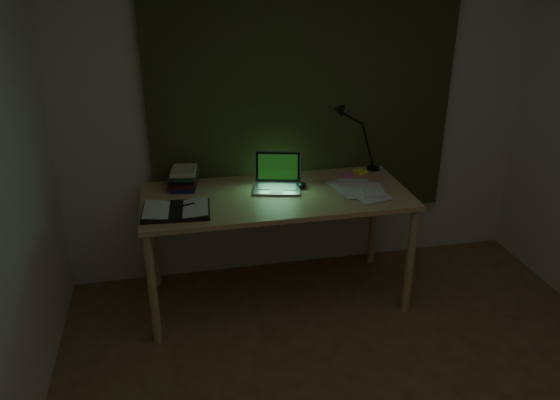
% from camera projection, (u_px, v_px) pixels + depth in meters
% --- Properties ---
extents(wall_back, '(3.50, 0.00, 2.50)m').
position_uv_depth(wall_back, '(303.00, 110.00, 3.93)').
color(wall_back, silver).
rests_on(wall_back, ground).
extents(curtain, '(2.20, 0.06, 2.00)m').
position_uv_depth(curtain, '(305.00, 83.00, 3.81)').
color(curtain, '#2C3118').
rests_on(curtain, wall_back).
extents(desk, '(1.78, 0.78, 0.81)m').
position_uv_depth(desk, '(276.00, 248.00, 3.80)').
color(desk, tan).
rests_on(desk, floor).
extents(laptop, '(0.39, 0.42, 0.23)m').
position_uv_depth(laptop, '(277.00, 174.00, 3.65)').
color(laptop, '#B1B0B5').
rests_on(laptop, desk).
extents(open_textbook, '(0.43, 0.32, 0.04)m').
position_uv_depth(open_textbook, '(176.00, 210.00, 3.36)').
color(open_textbook, silver).
rests_on(open_textbook, desk).
extents(book_stack, '(0.22, 0.25, 0.14)m').
position_uv_depth(book_stack, '(183.00, 178.00, 3.71)').
color(book_stack, silver).
rests_on(book_stack, desk).
extents(loose_papers, '(0.45, 0.46, 0.02)m').
position_uv_depth(loose_papers, '(363.00, 190.00, 3.67)').
color(loose_papers, silver).
rests_on(loose_papers, desk).
extents(mouse, '(0.07, 0.11, 0.04)m').
position_uv_depth(mouse, '(301.00, 185.00, 3.73)').
color(mouse, black).
rests_on(mouse, desk).
extents(sticky_yellow, '(0.10, 0.10, 0.02)m').
position_uv_depth(sticky_yellow, '(360.00, 171.00, 4.00)').
color(sticky_yellow, '#FDFF35').
rests_on(sticky_yellow, desk).
extents(sticky_pink, '(0.10, 0.10, 0.02)m').
position_uv_depth(sticky_pink, '(348.00, 176.00, 3.92)').
color(sticky_pink, pink).
rests_on(sticky_pink, desk).
extents(desk_lamp, '(0.38, 0.33, 0.50)m').
position_uv_depth(desk_lamp, '(375.00, 137.00, 3.96)').
color(desk_lamp, black).
rests_on(desk_lamp, desk).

